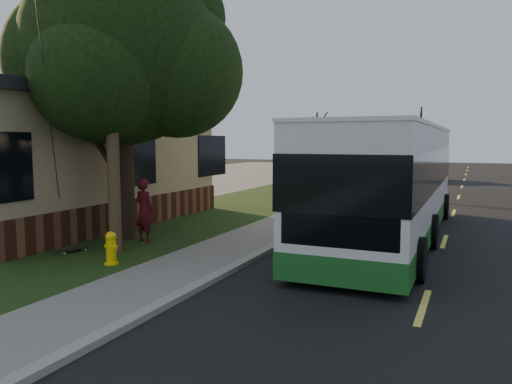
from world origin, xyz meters
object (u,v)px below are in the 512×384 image
leafy_tree (125,53)px  traffic_signal (420,136)px  utility_pole (110,63)px  distant_car (425,170)px  skateboarder (144,210)px  fire_hydrant (111,248)px  skateboard_main (73,250)px  bare_tree_far (367,151)px  dumpster (78,201)px  transit_bus (391,179)px  bare_tree_near (314,152)px

leafy_tree → traffic_signal: (4.67, 31.35, -2.00)m
utility_pole → distant_car: size_ratio=2.06×
utility_pole → distant_car: 27.49m
traffic_signal → skateboarder: traffic_signal is taller
fire_hydrant → leafy_tree: (-1.57, 2.65, 4.73)m
skateboarder → skateboard_main: skateboarder is taller
utility_pole → distant_car: utility_pole is taller
fire_hydrant → utility_pole: utility_pole is taller
fire_hydrant → utility_pole: (-0.71, 0.99, 4.20)m
leafy_tree → bare_tree_far: bearing=87.5°
utility_pole → dumpster: (-5.05, 4.11, -3.99)m
skateboarder → distant_car: skateboarder is taller
fire_hydrant → skateboarder: 2.52m
bare_tree_far → skateboarder: bearing=-90.8°
leafy_tree → transit_bus: leafy_tree is taller
transit_bus → leafy_tree: bearing=-154.2°
bare_tree_near → transit_bus: (6.02, -12.11, -0.44)m
transit_bus → dumpster: size_ratio=8.46×
bare_tree_far → distant_car: (4.50, -2.22, -1.25)m
fire_hydrant → bare_tree_near: bare_tree_near is taller
skateboarder → traffic_signal: bearing=-86.1°
utility_pole → traffic_signal: 33.26m
fire_hydrant → utility_pole: 4.37m
bare_tree_far → traffic_signal: (3.50, 4.00, 1.16)m
dumpster → distant_car: size_ratio=0.32×
leafy_tree → traffic_signal: size_ratio=1.42×
skateboard_main → distant_car: (5.78, 27.20, 0.62)m
bare_tree_far → fire_hydrant: bearing=-89.2°
utility_pole → distant_car: (4.81, 26.79, -3.88)m
bare_tree_far → transit_bus: size_ratio=0.34×
utility_pole → skateboarder: 3.93m
traffic_signal → skateboard_main: size_ratio=6.61×
utility_pole → bare_tree_near: size_ratio=2.11×
transit_bus → traffic_signal: bearing=94.1°
fire_hydrant → skateboard_main: bearing=160.9°
utility_pole → skateboard_main: utility_pole is taller
skateboard_main → dumpster: dumpster is taller
transit_bus → bare_tree_near: bearing=116.4°
transit_bus → dumpster: bearing=-175.9°
bare_tree_near → transit_bus: bearing=-63.6°
traffic_signal → dumpster: size_ratio=3.92×
skateboarder → skateboard_main: 2.11m
distant_car → bare_tree_far: bearing=160.9°
skateboarder → dumpster: (-4.95, 2.77, -0.30)m
bare_tree_far → skateboard_main: (-1.28, -29.42, -1.88)m
bare_tree_near → skateboard_main: size_ratio=5.18×
utility_pole → traffic_signal: size_ratio=1.65×
transit_bus → skateboarder: 6.95m
dumpster → leafy_tree: bearing=-30.4°
traffic_signal → dumpster: (-8.86, -28.90, -2.53)m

